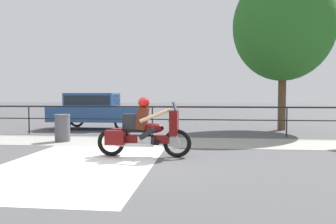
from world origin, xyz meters
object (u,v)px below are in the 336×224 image
motorcycle (143,130)px  trash_bin (62,128)px  parked_car (96,108)px  tree_behind_sign (283,26)px

motorcycle → trash_bin: bearing=144.3°
parked_car → trash_bin: bearing=-88.5°
motorcycle → tree_behind_sign: bearing=55.1°
trash_bin → tree_behind_sign: 10.38m
trash_bin → tree_behind_sign: bearing=29.1°
motorcycle → tree_behind_sign: 9.53m
parked_car → tree_behind_sign: size_ratio=0.61×
trash_bin → tree_behind_sign: size_ratio=0.13×
tree_behind_sign → parked_car: bearing=-177.1°
motorcycle → parked_car: (-3.47, 6.59, 0.28)m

